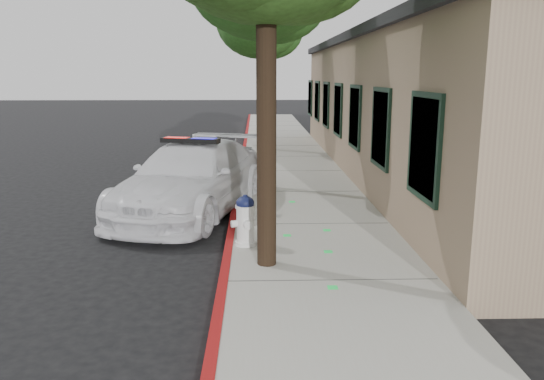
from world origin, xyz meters
The scene contains 7 objects.
ground centered at (0.00, 0.00, 0.00)m, with size 120.00×120.00×0.00m, color black.
sidewalk centered at (1.60, 3.00, 0.07)m, with size 3.20×60.00×0.15m, color gray.
red_curb centered at (0.06, 3.00, 0.08)m, with size 0.14×60.00×0.16m, color #A11115.
clapboard_building centered at (6.69, 9.00, 2.13)m, with size 7.30×20.89×4.24m.
police_car centered at (-0.90, 4.53, 0.79)m, with size 3.61×5.83×1.70m.
fire_hydrant centered at (0.35, 1.68, 0.60)m, with size 0.51×0.44×0.89m.
street_tree_far centered at (0.75, 14.05, 4.91)m, with size 3.38×3.49×6.33m.
Camera 1 is at (0.55, -7.26, 3.05)m, focal length 35.46 mm.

